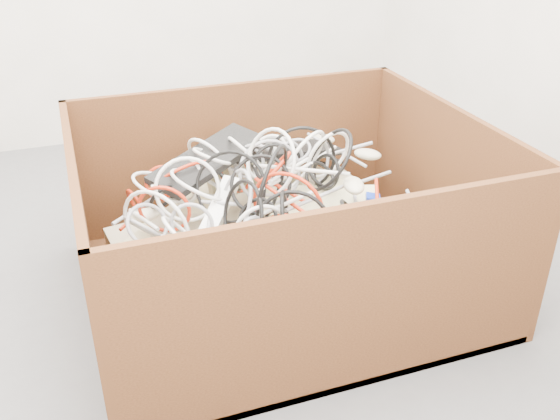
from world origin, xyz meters
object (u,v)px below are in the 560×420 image
object	(u,v)px
cardboard_box	(277,253)
power_strip_right	(202,252)
power_strip_left	(218,210)
vga_plug	(373,198)

from	to	relation	value
cardboard_box	power_strip_right	xyz separation A→B (m)	(-0.29, -0.17, 0.17)
power_strip_left	power_strip_right	world-z (taller)	power_strip_left
cardboard_box	power_strip_left	world-z (taller)	cardboard_box
power_strip_left	vga_plug	distance (m)	0.50
power_strip_left	power_strip_right	size ratio (longest dim) A/B	1.09
cardboard_box	power_strip_left	xyz separation A→B (m)	(-0.20, -0.03, 0.22)
power_strip_right	cardboard_box	bearing A→B (deg)	53.76
power_strip_left	vga_plug	size ratio (longest dim) A/B	6.26
cardboard_box	vga_plug	bearing A→B (deg)	-20.37
vga_plug	power_strip_left	bearing A→B (deg)	-166.01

